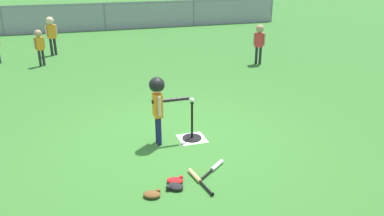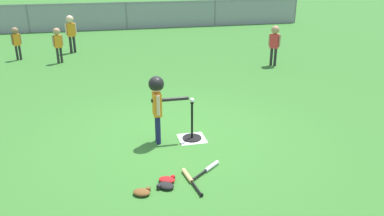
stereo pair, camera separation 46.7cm
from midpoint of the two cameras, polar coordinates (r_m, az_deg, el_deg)
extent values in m
plane|color=#336B28|center=(6.43, -0.11, -4.41)|extent=(60.00, 60.00, 0.00)
cube|color=white|center=(6.38, 2.10, -4.61)|extent=(0.44, 0.44, 0.01)
cylinder|color=black|center=(6.38, 2.10, -4.54)|extent=(0.32, 0.32, 0.03)
cylinder|color=black|center=(6.24, 2.14, -1.85)|extent=(0.04, 0.04, 0.63)
cylinder|color=black|center=(6.13, 2.18, 0.75)|extent=(0.06, 0.06, 0.02)
sphere|color=white|center=(6.12, 2.19, 1.17)|extent=(0.07, 0.07, 0.07)
cylinder|color=#191E4C|center=(6.21, -3.07, -2.96)|extent=(0.07, 0.07, 0.48)
cylinder|color=#191E4C|center=(6.12, -2.88, -3.36)|extent=(0.07, 0.07, 0.48)
cube|color=orange|center=(6.00, -3.05, 0.56)|extent=(0.13, 0.21, 0.37)
cylinder|color=beige|center=(6.12, -3.29, 1.23)|extent=(0.05, 0.05, 0.32)
cylinder|color=beige|center=(5.87, -2.82, 0.36)|extent=(0.05, 0.05, 0.32)
sphere|color=beige|center=(5.90, -3.11, 3.34)|extent=(0.21, 0.21, 0.21)
sphere|color=black|center=(5.89, -3.12, 3.58)|extent=(0.25, 0.25, 0.25)
cylinder|color=black|center=(6.02, -1.10, 1.25)|extent=(0.60, 0.06, 0.06)
cylinder|color=#262626|center=(11.11, 13.54, 7.40)|extent=(0.08, 0.08, 0.50)
cylinder|color=#262626|center=(11.13, 12.98, 7.48)|extent=(0.08, 0.08, 0.50)
cube|color=red|center=(11.03, 13.45, 9.69)|extent=(0.26, 0.24, 0.39)
cylinder|color=tan|center=(10.99, 14.18, 9.74)|extent=(0.06, 0.06, 0.33)
cylinder|color=tan|center=(11.05, 12.75, 9.92)|extent=(0.06, 0.06, 0.33)
sphere|color=tan|center=(10.97, 13.59, 11.32)|extent=(0.22, 0.22, 0.22)
cylinder|color=#262626|center=(12.53, -23.36, 7.62)|extent=(0.07, 0.07, 0.43)
cylinder|color=#262626|center=(12.50, -23.78, 7.53)|extent=(0.07, 0.07, 0.43)
cube|color=orange|center=(12.44, -23.83, 9.30)|extent=(0.23, 0.20, 0.34)
cylinder|color=#8C6647|center=(12.48, -23.33, 9.52)|extent=(0.05, 0.05, 0.29)
cylinder|color=#8C6647|center=(12.40, -24.37, 9.30)|extent=(0.05, 0.05, 0.29)
sphere|color=#8C6647|center=(12.40, -24.02, 10.54)|extent=(0.19, 0.19, 0.19)
cylinder|color=#262626|center=(11.72, -17.90, 7.54)|extent=(0.07, 0.07, 0.45)
cylinder|color=#262626|center=(11.68, -18.37, 7.45)|extent=(0.07, 0.07, 0.45)
cube|color=orange|center=(11.62, -18.36, 9.42)|extent=(0.23, 0.19, 0.35)
cylinder|color=tan|center=(11.66, -17.79, 9.65)|extent=(0.05, 0.05, 0.30)
cylinder|color=tan|center=(11.58, -18.97, 9.44)|extent=(0.05, 0.05, 0.30)
sphere|color=tan|center=(11.57, -18.53, 10.81)|extent=(0.20, 0.20, 0.20)
cylinder|color=#262626|center=(12.96, -16.21, 9.12)|extent=(0.08, 0.08, 0.53)
cylinder|color=#262626|center=(12.93, -16.71, 9.04)|extent=(0.08, 0.08, 0.53)
cube|color=orange|center=(12.86, -16.68, 11.13)|extent=(0.27, 0.21, 0.41)
cylinder|color=beige|center=(12.89, -16.05, 11.35)|extent=(0.06, 0.06, 0.35)
cylinder|color=beige|center=(12.82, -17.34, 11.17)|extent=(0.06, 0.06, 0.35)
sphere|color=beige|center=(12.81, -16.84, 12.61)|extent=(0.24, 0.24, 0.24)
cylinder|color=silver|center=(5.53, 5.40, -8.72)|extent=(0.27, 0.24, 0.06)
cylinder|color=black|center=(5.31, 3.66, -10.03)|extent=(0.25, 0.21, 0.03)
cylinder|color=black|center=(5.20, 2.73, -10.73)|extent=(0.04, 0.05, 0.05)
cylinder|color=#DBB266|center=(5.29, 1.89, -10.13)|extent=(0.11, 0.34, 0.06)
cylinder|color=black|center=(5.03, 3.41, -11.94)|extent=(0.07, 0.33, 0.03)
cylinder|color=black|center=(4.91, 4.23, -12.91)|extent=(0.05, 0.02, 0.05)
ellipsoid|color=brown|center=(4.95, -4.82, -12.53)|extent=(0.27, 0.24, 0.07)
cube|color=brown|center=(4.99, -3.85, -12.17)|extent=(0.06, 0.06, 0.06)
ellipsoid|color=#B21919|center=(5.18, -1.17, -10.75)|extent=(0.27, 0.24, 0.07)
cube|color=#B21919|center=(5.23, -0.26, -10.44)|extent=(0.06, 0.06, 0.06)
ellipsoid|color=black|center=(5.06, -1.21, -11.60)|extent=(0.27, 0.27, 0.07)
cube|color=black|center=(5.04, -2.28, -11.79)|extent=(0.06, 0.06, 0.06)
cylinder|color=slate|center=(17.28, -22.63, 12.23)|extent=(0.06, 0.06, 1.15)
cylinder|color=slate|center=(17.12, -9.00, 13.48)|extent=(0.06, 0.06, 1.15)
cylinder|color=slate|center=(17.88, 4.25, 13.98)|extent=(0.06, 0.06, 1.15)
cylinder|color=slate|center=(19.45, 15.92, 13.84)|extent=(0.06, 0.06, 1.15)
cube|color=gray|center=(17.07, -9.10, 15.20)|extent=(16.00, 0.03, 0.03)
cube|color=gray|center=(17.12, -9.00, 13.48)|extent=(16.00, 0.01, 1.15)
camera|label=1|loc=(0.23, -87.83, 0.84)|focal=35.64mm
camera|label=2|loc=(0.23, 92.17, -0.84)|focal=35.64mm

